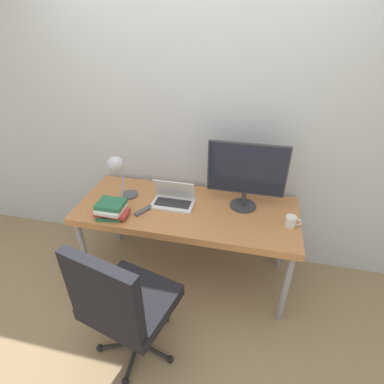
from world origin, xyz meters
TOP-DOWN VIEW (x-y plane):
  - ground_plane at (0.00, 0.00)m, footprint 12.00×12.00m
  - wall_back at (0.00, 0.79)m, footprint 8.00×0.05m
  - desk at (0.00, 0.36)m, footprint 1.78×0.72m
  - laptop at (-0.12, 0.40)m, footprint 0.34×0.21m
  - monitor at (0.44, 0.49)m, footprint 0.61×0.21m
  - desk_lamp at (-0.53, 0.29)m, footprint 0.14×0.30m
  - office_chair at (-0.21, -0.49)m, footprint 0.63×0.60m
  - book_stack at (-0.54, 0.12)m, footprint 0.25×0.20m
  - tv_remote at (-0.32, 0.23)m, footprint 0.11×0.16m
  - mug at (0.81, 0.30)m, footprint 0.12×0.08m
  - game_controller at (-0.57, 0.09)m, footprint 0.15×0.09m

SIDE VIEW (x-z plane):
  - ground_plane at x=0.00m, z-range 0.00..0.00m
  - office_chair at x=-0.21m, z-range 0.07..1.09m
  - desk at x=0.00m, z-range 0.31..1.06m
  - tv_remote at x=-0.32m, z-range 0.74..0.76m
  - game_controller at x=-0.57m, z-range 0.74..0.78m
  - mug at x=0.81m, z-range 0.74..0.83m
  - laptop at x=-0.12m, z-range 0.69..0.89m
  - book_stack at x=-0.54m, z-range 0.75..0.86m
  - monitor at x=0.44m, z-range 0.78..1.33m
  - desk_lamp at x=-0.53m, z-range 0.85..1.29m
  - wall_back at x=0.00m, z-range 0.00..2.60m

